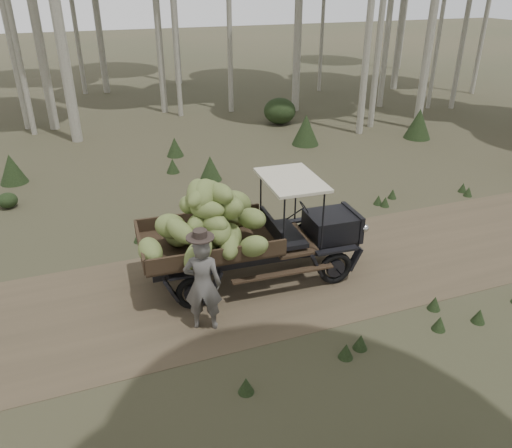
# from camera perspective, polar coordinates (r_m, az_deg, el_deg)

# --- Properties ---
(ground) EXTENTS (120.00, 120.00, 0.00)m
(ground) POSITION_cam_1_polar(r_m,az_deg,el_deg) (12.06, 11.11, -4.36)
(ground) COLOR #473D2B
(ground) RESTS_ON ground
(dirt_track) EXTENTS (70.00, 4.00, 0.01)m
(dirt_track) POSITION_cam_1_polar(r_m,az_deg,el_deg) (12.06, 11.11, -4.34)
(dirt_track) COLOR brown
(dirt_track) RESTS_ON ground
(banana_truck) EXTENTS (5.10, 2.46, 2.55)m
(banana_truck) POSITION_cam_1_polar(r_m,az_deg,el_deg) (10.42, -3.08, 0.16)
(banana_truck) COLOR black
(banana_truck) RESTS_ON ground
(farmer) EXTENTS (0.82, 0.68, 2.10)m
(farmer) POSITION_cam_1_polar(r_m,az_deg,el_deg) (9.34, -6.11, -6.75)
(farmer) COLOR #585551
(farmer) RESTS_ON ground
(undergrowth) EXTENTS (24.74, 24.62, 1.33)m
(undergrowth) POSITION_cam_1_polar(r_m,az_deg,el_deg) (11.60, 10.28, -2.52)
(undergrowth) COLOR #233319
(undergrowth) RESTS_ON ground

